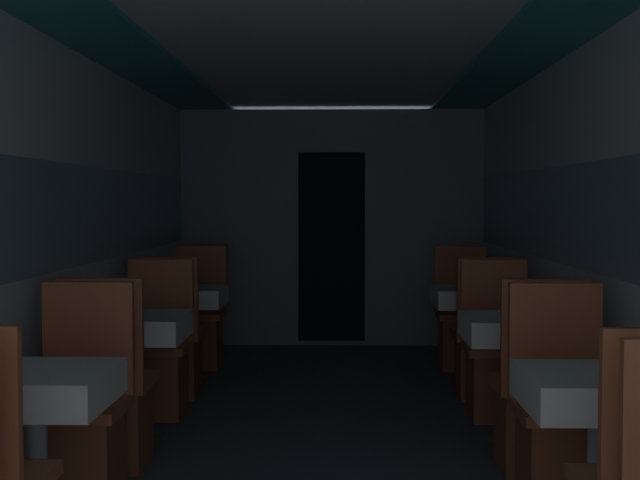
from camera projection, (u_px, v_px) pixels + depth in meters
name	position (u px, v px, depth m)	size (l,w,h in m)	color
wall_left	(32.00, 247.00, 4.53)	(0.05, 9.80, 2.27)	silver
wall_right	(616.00, 248.00, 4.46)	(0.05, 9.80, 2.27)	silver
ceiling_panel	(322.00, 17.00, 4.44)	(2.96, 9.80, 0.07)	silver
bulkhead_far	(332.00, 228.00, 8.57)	(2.90, 0.09, 2.27)	slate
dining_table_left_1	(35.00, 397.00, 3.50)	(0.59, 0.59, 0.73)	#4C4C51
chair_left_far_1	(79.00, 437.00, 4.09)	(0.43, 0.43, 1.01)	brown
dining_table_left_2	(135.00, 333.00, 5.19)	(0.59, 0.59, 0.73)	#4C4C51
chair_left_near_2	(110.00, 410.00, 4.63)	(0.43, 0.43, 1.01)	brown
chair_left_far_2	(156.00, 368.00, 5.78)	(0.43, 0.43, 1.01)	brown
dining_table_left_3	(186.00, 301.00, 6.88)	(0.59, 0.59, 0.73)	#4C4C51
chair_left_near_3	(172.00, 354.00, 6.32)	(0.43, 0.43, 1.01)	brown
chair_left_far_3	(198.00, 331.00, 7.46)	(0.43, 0.43, 1.01)	brown
dining_table_right_1	(600.00, 400.00, 3.45)	(0.59, 0.59, 0.73)	#4C4C51
chair_right_far_1	(563.00, 441.00, 4.03)	(0.43, 0.43, 1.01)	brown
dining_table_right_2	(515.00, 335.00, 5.14)	(0.59, 0.59, 0.73)	#4C4C51
chair_right_near_2	(536.00, 412.00, 4.58)	(0.43, 0.43, 1.01)	brown
chair_right_far_2	(498.00, 370.00, 5.72)	(0.43, 0.43, 1.01)	brown
dining_table_right_3	(473.00, 302.00, 6.82)	(0.59, 0.59, 0.73)	#4C4C51
chair_right_near_3	(484.00, 355.00, 6.27)	(0.43, 0.43, 1.01)	brown
chair_right_far_3	(462.00, 332.00, 7.41)	(0.43, 0.43, 1.01)	brown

